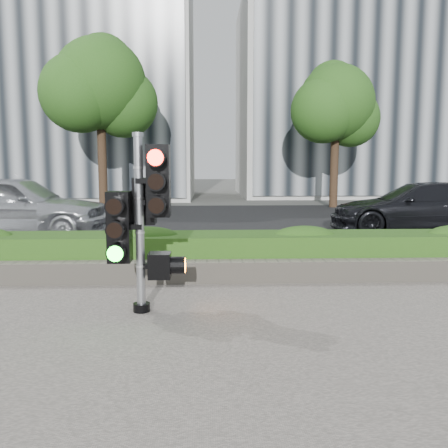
% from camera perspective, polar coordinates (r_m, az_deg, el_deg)
% --- Properties ---
extents(ground, '(120.00, 120.00, 0.00)m').
position_cam_1_polar(ground, '(5.80, -0.11, -11.82)').
color(ground, '#51514C').
rests_on(ground, ground).
extents(sidewalk, '(16.00, 11.00, 0.03)m').
position_cam_1_polar(sidewalk, '(3.53, 1.48, -24.84)').
color(sidewalk, '#9E9389').
rests_on(sidewalk, ground).
extents(road, '(60.00, 13.00, 0.02)m').
position_cam_1_polar(road, '(15.60, -1.42, 0.19)').
color(road, black).
rests_on(road, ground).
extents(curb, '(60.00, 0.25, 0.12)m').
position_cam_1_polar(curb, '(8.83, -0.84, -4.82)').
color(curb, gray).
rests_on(curb, ground).
extents(stone_wall, '(12.00, 0.32, 0.34)m').
position_cam_1_polar(stone_wall, '(7.58, -0.63, -5.73)').
color(stone_wall, gray).
rests_on(stone_wall, sidewalk).
extents(hedge, '(12.00, 1.00, 0.68)m').
position_cam_1_polar(hedge, '(8.18, -0.75, -3.56)').
color(hedge, '#538F2C').
rests_on(hedge, sidewalk).
extents(building_left, '(16.00, 9.00, 15.00)m').
position_cam_1_polar(building_left, '(30.34, -19.92, 17.34)').
color(building_left, '#B7B7B2').
rests_on(building_left, ground).
extents(building_right, '(18.00, 10.00, 12.00)m').
position_cam_1_polar(building_right, '(32.74, 18.42, 13.95)').
color(building_right, '#B7B7B2').
rests_on(building_right, ground).
extents(tree_left, '(4.61, 4.03, 7.34)m').
position_cam_1_polar(tree_left, '(20.75, -14.71, 15.62)').
color(tree_left, black).
rests_on(tree_left, ground).
extents(tree_right, '(4.10, 3.58, 6.53)m').
position_cam_1_polar(tree_right, '(21.95, 13.24, 13.70)').
color(tree_right, black).
rests_on(tree_right, ground).
extents(traffic_signal, '(0.77, 0.56, 2.25)m').
position_cam_1_polar(traffic_signal, '(6.01, -9.79, 1.18)').
color(traffic_signal, black).
rests_on(traffic_signal, sidewalk).
extents(car_silver, '(4.89, 2.14, 1.64)m').
position_cam_1_polar(car_silver, '(13.45, -23.93, 2.03)').
color(car_silver, '#BABDC2').
rests_on(car_silver, road).
extents(car_dark, '(4.96, 2.37, 1.40)m').
position_cam_1_polar(car_dark, '(14.26, 22.36, 1.87)').
color(car_dark, black).
rests_on(car_dark, road).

